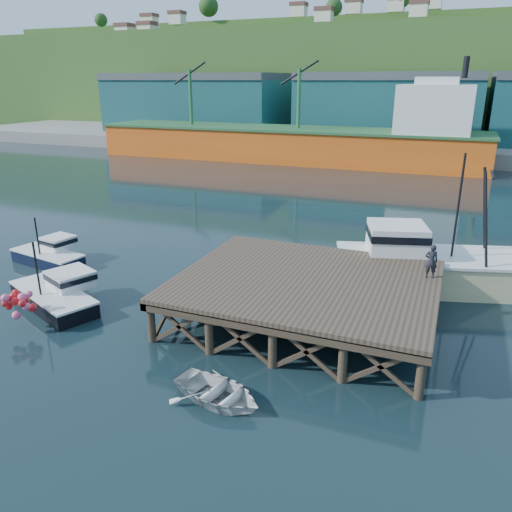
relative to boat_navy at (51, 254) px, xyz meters
The scene contains 12 objects.
ground 11.83m from the boat_navy, ahead, with size 300.00×300.00×0.00m, color black.
wharf 17.35m from the boat_navy, ahead, with size 12.00×10.00×2.62m.
far_quay 69.52m from the boat_navy, 80.30° to the left, with size 160.00×40.00×2.00m, color gray.
warehouse_left 67.91m from the boat_navy, 110.13° to the left, with size 32.00×16.00×9.00m, color #1C595C.
warehouse_mid 64.87m from the boat_navy, 79.55° to the left, with size 28.00×16.00×9.00m, color #1C595C.
cargo_ship 46.72m from the boat_navy, 86.00° to the left, with size 55.50×10.00×13.75m.
hillside 99.76m from the boat_navy, 83.22° to the left, with size 220.00×50.00×22.00m, color #2D511E.
boat_navy is the anchor object (origin of this frame).
boat_black 6.86m from the boat_navy, 44.05° to the right, with size 6.25×5.21×3.63m.
trawler 23.33m from the boat_navy, 12.46° to the left, with size 11.90×6.95×7.52m.
dinghy 18.54m from the boat_navy, 29.29° to the right, with size 2.57×3.60×0.75m, color silver.
dockworker 22.75m from the boat_navy, ahead, with size 0.60×0.40×1.65m, color black.
Camera 1 is at (11.46, -21.30, 11.02)m, focal length 35.00 mm.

